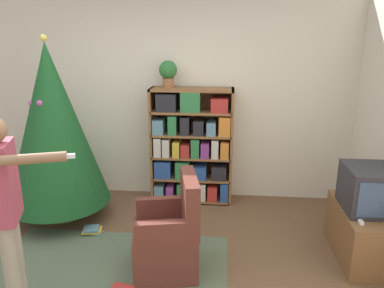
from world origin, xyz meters
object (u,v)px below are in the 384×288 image
at_px(television, 369,189).
at_px(christmas_tree, 53,126).
at_px(armchair, 169,239).
at_px(potted_plant, 168,72).
at_px(standing_person, 6,203).
at_px(bookshelf, 192,147).

xyz_separation_m(television, christmas_tree, (-3.24, 0.52, 0.40)).
height_order(armchair, potted_plant, potted_plant).
height_order(christmas_tree, potted_plant, christmas_tree).
xyz_separation_m(christmas_tree, armchair, (1.42, -0.89, -0.80)).
height_order(christmas_tree, standing_person, christmas_tree).
height_order(bookshelf, potted_plant, potted_plant).
xyz_separation_m(christmas_tree, standing_person, (0.33, -1.52, -0.20)).
height_order(television, potted_plant, potted_plant).
bearing_deg(potted_plant, standing_person, -111.55).
bearing_deg(christmas_tree, standing_person, -77.73).
xyz_separation_m(bookshelf, television, (1.76, -1.17, -0.01)).
relative_size(bookshelf, armchair, 1.60).
bearing_deg(standing_person, television, 89.96).
relative_size(standing_person, potted_plant, 4.74).
xyz_separation_m(christmas_tree, potted_plant, (1.19, 0.66, 0.54)).
bearing_deg(armchair, potted_plant, 176.65).
height_order(television, standing_person, standing_person).
bearing_deg(television, christmas_tree, 170.89).
distance_m(armchair, standing_person, 1.39).
distance_m(bookshelf, armchair, 1.60).
xyz_separation_m(television, armchair, (-1.82, -0.37, -0.40)).
relative_size(christmas_tree, potted_plant, 6.38).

